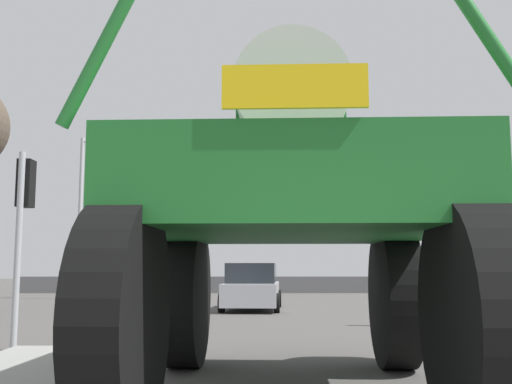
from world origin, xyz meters
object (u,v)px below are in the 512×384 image
(streetlight_far_left, at_px, (84,208))
(oversize_sprayer, at_px, (291,219))
(sedan_ahead, at_px, (252,288))
(traffic_signal_far_left, at_px, (208,237))
(traffic_signal_near_left, at_px, (24,205))

(streetlight_far_left, bearing_deg, oversize_sprayer, -68.62)
(sedan_ahead, xyz_separation_m, traffic_signal_far_left, (-2.17, 10.21, 2.20))
(oversize_sprayer, bearing_deg, traffic_signal_near_left, 52.62)
(traffic_signal_far_left, bearing_deg, oversize_sprayer, -83.70)
(sedan_ahead, xyz_separation_m, traffic_signal_near_left, (-3.97, -9.70, 1.73))
(oversize_sprayer, relative_size, streetlight_far_left, 0.76)
(sedan_ahead, relative_size, streetlight_far_left, 0.58)
(oversize_sprayer, relative_size, traffic_signal_near_left, 1.65)
(sedan_ahead, distance_m, streetlight_far_left, 10.97)
(traffic_signal_near_left, bearing_deg, streetlight_far_left, 102.20)
(traffic_signal_near_left, distance_m, streetlight_far_left, 17.31)
(oversize_sprayer, xyz_separation_m, streetlight_far_left, (-8.05, 20.57, 2.18))
(oversize_sprayer, bearing_deg, traffic_signal_far_left, 9.11)
(oversize_sprayer, height_order, sedan_ahead, oversize_sprayer)
(streetlight_far_left, bearing_deg, traffic_signal_far_left, 29.37)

